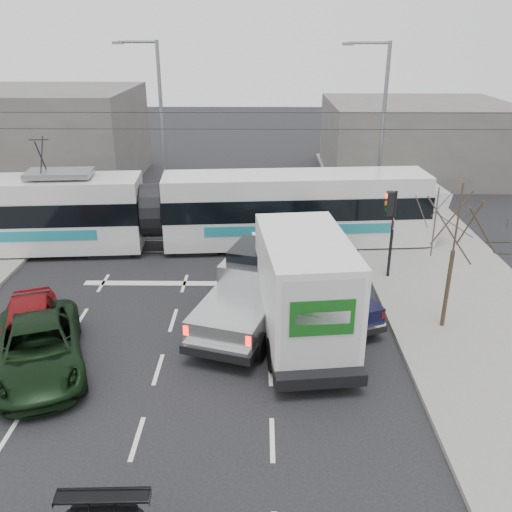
{
  "coord_description": "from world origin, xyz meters",
  "views": [
    {
      "loc": [
        1.41,
        -13.73,
        9.5
      ],
      "look_at": [
        1.21,
        4.61,
        1.8
      ],
      "focal_mm": 38.0,
      "sensor_mm": 36.0,
      "label": 1
    }
  ],
  "objects_px": {
    "street_lamp_near": "(379,124)",
    "box_truck": "(300,286)",
    "silver_pickup": "(253,287)",
    "navy_pickup": "(327,289)",
    "green_car": "(39,348)",
    "red_car": "(30,325)",
    "traffic_signal": "(391,216)",
    "street_lamp_far": "(158,117)",
    "bare_tree": "(457,225)",
    "tram": "(152,212)"
  },
  "relations": [
    {
      "from": "street_lamp_near",
      "to": "box_truck",
      "type": "xyz_separation_m",
      "value": [
        -4.64,
        -11.91,
        -3.29
      ]
    },
    {
      "from": "silver_pickup",
      "to": "navy_pickup",
      "type": "relative_size",
      "value": 1.44
    },
    {
      "from": "street_lamp_near",
      "to": "green_car",
      "type": "relative_size",
      "value": 1.69
    },
    {
      "from": "box_truck",
      "to": "red_car",
      "type": "bearing_deg",
      "value": 178.26
    },
    {
      "from": "navy_pickup",
      "to": "traffic_signal",
      "type": "bearing_deg",
      "value": 23.24
    },
    {
      "from": "street_lamp_far",
      "to": "navy_pickup",
      "type": "distance_m",
      "value": 15.27
    },
    {
      "from": "traffic_signal",
      "to": "silver_pickup",
      "type": "relative_size",
      "value": 0.52
    },
    {
      "from": "green_car",
      "to": "box_truck",
      "type": "bearing_deg",
      "value": -5.49
    },
    {
      "from": "street_lamp_near",
      "to": "silver_pickup",
      "type": "bearing_deg",
      "value": -120.07
    },
    {
      "from": "bare_tree",
      "to": "street_lamp_far",
      "type": "bearing_deg",
      "value": 131.12
    },
    {
      "from": "red_car",
      "to": "street_lamp_far",
      "type": "bearing_deg",
      "value": 63.6
    },
    {
      "from": "street_lamp_far",
      "to": "traffic_signal",
      "type": "bearing_deg",
      "value": -41.72
    },
    {
      "from": "street_lamp_far",
      "to": "box_truck",
      "type": "bearing_deg",
      "value": -63.73
    },
    {
      "from": "bare_tree",
      "to": "navy_pickup",
      "type": "bearing_deg",
      "value": 163.37
    },
    {
      "from": "street_lamp_far",
      "to": "green_car",
      "type": "distance_m",
      "value": 16.65
    },
    {
      "from": "bare_tree",
      "to": "street_lamp_far",
      "type": "height_order",
      "value": "street_lamp_far"
    },
    {
      "from": "street_lamp_near",
      "to": "box_truck",
      "type": "relative_size",
      "value": 1.18
    },
    {
      "from": "street_lamp_far",
      "to": "box_truck",
      "type": "distance_m",
      "value": 15.85
    },
    {
      "from": "traffic_signal",
      "to": "tram",
      "type": "relative_size",
      "value": 0.14
    },
    {
      "from": "tram",
      "to": "green_car",
      "type": "bearing_deg",
      "value": -103.83
    },
    {
      "from": "green_car",
      "to": "traffic_signal",
      "type": "bearing_deg",
      "value": 8.64
    },
    {
      "from": "box_truck",
      "to": "red_car",
      "type": "height_order",
      "value": "box_truck"
    },
    {
      "from": "bare_tree",
      "to": "silver_pickup",
      "type": "xyz_separation_m",
      "value": [
        -6.48,
        0.81,
        -2.61
      ]
    },
    {
      "from": "silver_pickup",
      "to": "box_truck",
      "type": "bearing_deg",
      "value": -20.63
    },
    {
      "from": "traffic_signal",
      "to": "red_car",
      "type": "height_order",
      "value": "traffic_signal"
    },
    {
      "from": "street_lamp_far",
      "to": "red_car",
      "type": "relative_size",
      "value": 2.07
    },
    {
      "from": "silver_pickup",
      "to": "red_car",
      "type": "relative_size",
      "value": 1.59
    },
    {
      "from": "tram",
      "to": "navy_pickup",
      "type": "relative_size",
      "value": 5.28
    },
    {
      "from": "silver_pickup",
      "to": "green_car",
      "type": "height_order",
      "value": "silver_pickup"
    },
    {
      "from": "traffic_signal",
      "to": "street_lamp_near",
      "type": "distance_m",
      "value": 7.91
    },
    {
      "from": "street_lamp_far",
      "to": "green_car",
      "type": "xyz_separation_m",
      "value": [
        -1.01,
        -16.03,
        -4.37
      ]
    },
    {
      "from": "street_lamp_far",
      "to": "tram",
      "type": "relative_size",
      "value": 0.36
    },
    {
      "from": "navy_pickup",
      "to": "green_car",
      "type": "bearing_deg",
      "value": 179.07
    },
    {
      "from": "silver_pickup",
      "to": "green_car",
      "type": "distance_m",
      "value": 7.16
    },
    {
      "from": "traffic_signal",
      "to": "box_truck",
      "type": "distance_m",
      "value": 5.88
    },
    {
      "from": "bare_tree",
      "to": "box_truck",
      "type": "xyz_separation_m",
      "value": [
        -4.92,
        -0.41,
        -1.97
      ]
    },
    {
      "from": "traffic_signal",
      "to": "red_car",
      "type": "bearing_deg",
      "value": -157.58
    },
    {
      "from": "bare_tree",
      "to": "green_car",
      "type": "xyz_separation_m",
      "value": [
        -12.79,
        -2.53,
        -3.05
      ]
    },
    {
      "from": "bare_tree",
      "to": "street_lamp_near",
      "type": "xyz_separation_m",
      "value": [
        -0.29,
        11.5,
        1.32
      ]
    },
    {
      "from": "street_lamp_near",
      "to": "red_car",
      "type": "distance_m",
      "value": 18.88
    },
    {
      "from": "tram",
      "to": "red_car",
      "type": "xyz_separation_m",
      "value": [
        -2.41,
        -8.38,
        -1.09
      ]
    },
    {
      "from": "bare_tree",
      "to": "box_truck",
      "type": "distance_m",
      "value": 5.32
    },
    {
      "from": "tram",
      "to": "box_truck",
      "type": "distance_m",
      "value": 9.88
    },
    {
      "from": "red_car",
      "to": "green_car",
      "type": "bearing_deg",
      "value": -78.79
    },
    {
      "from": "street_lamp_far",
      "to": "green_car",
      "type": "height_order",
      "value": "street_lamp_far"
    },
    {
      "from": "green_car",
      "to": "navy_pickup",
      "type": "bearing_deg",
      "value": 1.72
    },
    {
      "from": "box_truck",
      "to": "street_lamp_near",
      "type": "bearing_deg",
      "value": 62.07
    },
    {
      "from": "traffic_signal",
      "to": "red_car",
      "type": "relative_size",
      "value": 0.83
    },
    {
      "from": "bare_tree",
      "to": "box_truck",
      "type": "bearing_deg",
      "value": -175.29
    },
    {
      "from": "traffic_signal",
      "to": "green_car",
      "type": "distance_m",
      "value": 13.52
    }
  ]
}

